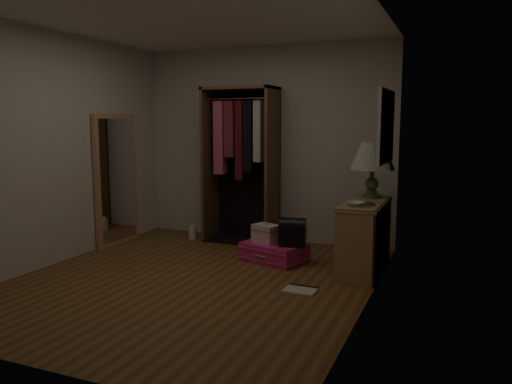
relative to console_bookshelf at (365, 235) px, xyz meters
The scene contains 13 objects.
ground 1.90m from the console_bookshelf, 145.79° to the right, with size 4.00×4.00×0.00m, color brown.
room_walls 2.09m from the console_bookshelf, 145.58° to the right, with size 3.52×4.02×2.60m.
console_bookshelf is the anchor object (origin of this frame).
open_wardrobe 2.09m from the console_bookshelf, 157.72° to the left, with size 0.95×0.50×2.05m.
floor_mirror 3.27m from the console_bookshelf, behind, with size 0.06×0.80×1.70m.
pink_suitcase 1.06m from the console_bookshelf, behind, with size 0.81×0.68×0.21m.
train_case 1.13m from the console_bookshelf, behind, with size 0.36×0.30×0.22m.
black_bag 0.79m from the console_bookshelf, behind, with size 0.32×0.24×0.32m.
table_lamp 0.88m from the console_bookshelf, 89.04° to the left, with size 0.60×0.60×0.62m.
brass_tray 0.45m from the console_bookshelf, 88.74° to the right, with size 0.35×0.35×0.02m.
ceramic_bowl 0.51m from the console_bookshelf, 97.60° to the right, with size 0.18×0.18×0.04m, color #B4D8B9.
white_jug 2.53m from the console_bookshelf, 167.22° to the left, with size 0.13×0.13×0.20m.
floor_book 1.10m from the console_bookshelf, 113.97° to the right, with size 0.31×0.25×0.03m.
Camera 1 is at (2.47, -4.28, 1.59)m, focal length 35.00 mm.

